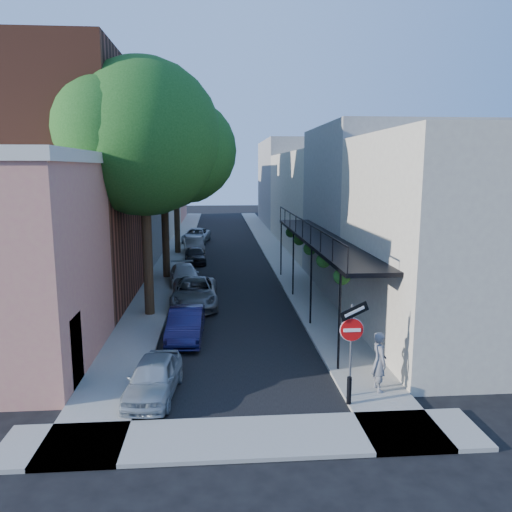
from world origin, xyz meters
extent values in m
plane|color=black|center=(0.00, 0.00, 0.00)|extent=(160.00, 160.00, 0.00)
cube|color=black|center=(0.00, 30.00, 0.01)|extent=(6.00, 64.00, 0.01)
cube|color=gray|center=(-4.00, 30.00, 0.06)|extent=(2.00, 64.00, 0.12)
cube|color=gray|center=(4.00, 30.00, 0.06)|extent=(2.00, 64.00, 0.12)
cube|color=gray|center=(0.00, -1.00, 0.06)|extent=(12.00, 2.00, 0.12)
cube|color=beige|center=(-5.05, 2.50, 1.20)|extent=(0.10, 1.20, 2.20)
cube|color=brown|center=(-10.00, 14.00, 6.00)|extent=(10.00, 12.00, 12.00)
cube|color=gray|center=(-5.02, 14.00, 8.00)|extent=(0.06, 7.00, 4.00)
cube|color=gray|center=(-9.00, 26.00, 4.50)|extent=(8.00, 12.00, 9.00)
cube|color=beige|center=(-9.00, 40.00, 5.00)|extent=(8.00, 16.00, 10.00)
cube|color=tan|center=(-9.00, 54.00, 4.00)|extent=(8.00, 12.00, 8.00)
cube|color=beige|center=(9.00, 5.50, 4.00)|extent=(8.00, 9.00, 8.00)
cube|color=gray|center=(9.00, 15.00, 4.50)|extent=(8.00, 10.00, 9.00)
cube|color=beige|center=(9.00, 30.00, 4.00)|extent=(8.00, 20.00, 8.00)
cube|color=gray|center=(9.00, 48.00, 5.00)|extent=(8.00, 16.00, 10.00)
cube|color=black|center=(4.20, 10.00, 3.50)|extent=(2.00, 16.00, 0.15)
cube|color=black|center=(3.25, 10.00, 4.38)|extent=(0.05, 16.00, 0.05)
cylinder|color=black|center=(3.30, 3.00, 1.81)|extent=(0.08, 0.08, 3.40)
cylinder|color=black|center=(3.30, 18.00, 1.81)|extent=(0.08, 0.08, 3.40)
sphere|color=#174413|center=(3.60, 4.00, 3.05)|extent=(0.60, 0.60, 0.60)
sphere|color=#174413|center=(3.60, 10.00, 3.05)|extent=(0.60, 0.60, 0.60)
sphere|color=#174413|center=(3.60, 16.00, 3.05)|extent=(0.60, 0.60, 0.60)
cylinder|color=#595B60|center=(3.15, 1.00, 1.45)|extent=(0.07, 0.07, 2.90)
cylinder|color=red|center=(3.15, 0.96, 2.15)|extent=(0.66, 0.04, 0.66)
cube|color=white|center=(3.15, 0.93, 2.15)|extent=(0.50, 0.02, 0.10)
cylinder|color=white|center=(3.15, 0.98, 2.15)|extent=(0.70, 0.02, 0.70)
cube|color=black|center=(3.20, 0.95, 2.70)|extent=(0.89, 0.15, 0.58)
cube|color=white|center=(3.20, 0.92, 2.70)|extent=(0.60, 0.10, 0.31)
cylinder|color=black|center=(3.00, 0.50, 0.52)|extent=(0.14, 0.14, 0.80)
cylinder|color=black|center=(-3.80, 10.00, 3.50)|extent=(0.44, 0.44, 7.00)
sphere|color=#174413|center=(-3.80, 10.00, 8.02)|extent=(6.80, 6.80, 6.80)
sphere|color=#174413|center=(-2.10, 11.02, 7.52)|extent=(4.76, 4.76, 4.76)
cylinder|color=black|center=(-3.80, 18.00, 3.15)|extent=(0.44, 0.44, 6.30)
sphere|color=#174413|center=(-3.80, 18.00, 7.20)|extent=(6.00, 6.00, 6.00)
sphere|color=#174413|center=(-2.30, 18.90, 6.70)|extent=(4.20, 4.20, 4.20)
cylinder|color=black|center=(-3.80, 27.00, 3.67)|extent=(0.44, 0.44, 7.35)
sphere|color=#174413|center=(-3.80, 27.00, 8.40)|extent=(7.00, 7.00, 7.00)
sphere|color=#174413|center=(-2.05, 28.05, 7.90)|extent=(4.90, 4.90, 4.90)
imported|color=#929BA1|center=(-2.60, 1.69, 0.58)|extent=(1.68, 3.52, 1.16)
imported|color=#131239|center=(-1.95, 6.63, 0.62)|extent=(1.41, 3.80, 1.24)
imported|color=slate|center=(-1.81, 11.57, 0.67)|extent=(2.37, 4.90, 1.35)
imported|color=silver|center=(-2.60, 16.26, 0.57)|extent=(2.13, 4.12, 1.14)
imported|color=black|center=(-2.26, 22.89, 0.60)|extent=(1.75, 3.64, 1.20)
imported|color=slate|center=(-2.51, 26.94, 0.65)|extent=(1.90, 4.11, 1.31)
imported|color=gray|center=(-2.57, 33.09, 0.65)|extent=(2.72, 4.92, 1.30)
imported|color=slate|center=(4.12, 1.31, 1.03)|extent=(0.49, 0.70, 1.82)
camera|label=1|loc=(-0.66, -12.46, 6.70)|focal=35.00mm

